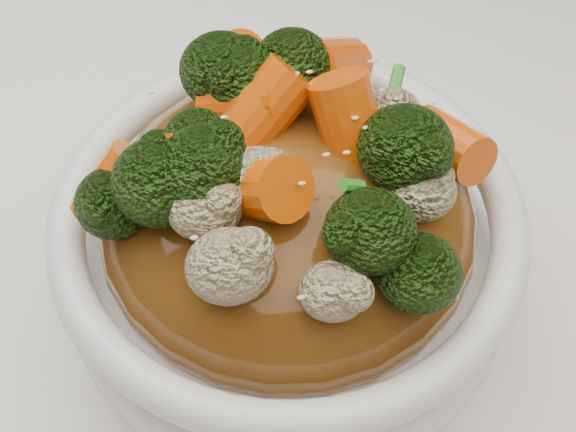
{
  "coord_description": "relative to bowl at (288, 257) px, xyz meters",
  "views": [
    {
      "loc": [
        -0.0,
        -0.25,
        1.09
      ],
      "look_at": [
        0.03,
        -0.05,
        0.82
      ],
      "focal_mm": 50.0,
      "sensor_mm": 36.0,
      "label": 1
    }
  ],
  "objects": [
    {
      "name": "tablecloth",
      "position": [
        -0.03,
        0.05,
        -0.06
      ],
      "size": [
        1.2,
        0.8,
        0.04
      ],
      "primitive_type": "cube",
      "color": "white",
      "rests_on": "dining_table"
    },
    {
      "name": "bowl",
      "position": [
        0.0,
        0.0,
        0.0
      ],
      "size": [
        0.26,
        0.26,
        0.08
      ],
      "primitive_type": null,
      "rotation": [
        0.0,
        0.0,
        -0.39
      ],
      "color": "white",
      "rests_on": "tablecloth"
    },
    {
      "name": "sauce_base",
      "position": [
        -0.0,
        -0.0,
        0.03
      ],
      "size": [
        0.21,
        0.21,
        0.09
      ],
      "primitive_type": "ellipsoid",
      "rotation": [
        0.0,
        0.0,
        -0.39
      ],
      "color": "#5F3510",
      "rests_on": "bowl"
    },
    {
      "name": "carrots",
      "position": [
        -0.0,
        -0.0,
        0.09
      ],
      "size": [
        0.21,
        0.21,
        0.05
      ],
      "primitive_type": null,
      "rotation": [
        0.0,
        0.0,
        -0.39
      ],
      "color": "#DE5207",
      "rests_on": "sauce_base"
    },
    {
      "name": "broccoli",
      "position": [
        -0.0,
        -0.0,
        0.08
      ],
      "size": [
        0.21,
        0.21,
        0.04
      ],
      "primitive_type": null,
      "rotation": [
        0.0,
        0.0,
        -0.39
      ],
      "color": "black",
      "rests_on": "sauce_base"
    },
    {
      "name": "cauliflower",
      "position": [
        -0.0,
        -0.0,
        0.08
      ],
      "size": [
        0.21,
        0.21,
        0.03
      ],
      "primitive_type": null,
      "rotation": [
        0.0,
        0.0,
        -0.39
      ],
      "color": "tan",
      "rests_on": "sauce_base"
    },
    {
      "name": "scallions",
      "position": [
        -0.0,
        0.0,
        0.09
      ],
      "size": [
        0.16,
        0.16,
        0.02
      ],
      "primitive_type": null,
      "rotation": [
        0.0,
        0.0,
        -0.39
      ],
      "color": "#28871F",
      "rests_on": "sauce_base"
    },
    {
      "name": "sesame_seeds",
      "position": [
        -0.0,
        -0.0,
        0.09
      ],
      "size": [
        0.19,
        0.19,
        0.01
      ],
      "primitive_type": null,
      "rotation": [
        0.0,
        0.0,
        -0.39
      ],
      "color": "beige",
      "rests_on": "sauce_base"
    }
  ]
}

